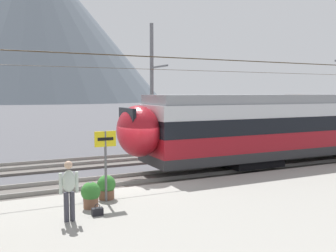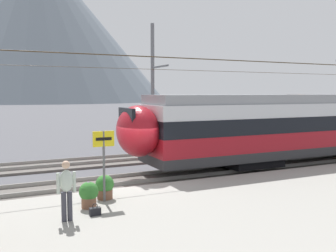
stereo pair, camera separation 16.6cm
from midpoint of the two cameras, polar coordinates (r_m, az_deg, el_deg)
ground_plane at (r=15.63m, az=-6.31°, el=-9.56°), size 400.00×400.00×0.00m
platform_slab at (r=11.11m, az=2.70°, el=-14.60°), size 120.00×7.89×0.40m
track_near at (r=16.48m, az=-7.42°, el=-8.55°), size 120.00×3.00×0.28m
track_far at (r=21.39m, az=-11.81°, el=-5.47°), size 120.00×3.00×0.28m
catenary_mast_far_side at (r=24.49m, az=-2.54°, el=5.99°), size 45.41×2.55×8.44m
platform_sign at (r=12.26m, az=-9.92°, el=-3.66°), size 0.70×0.08×2.31m
passenger_walking at (r=10.75m, az=-15.33°, el=-9.08°), size 0.53×0.22×1.69m
handbag_beside_passenger at (r=11.28m, az=-11.15°, el=-12.69°), size 0.32×0.18×0.35m
handbag_near_sign at (r=12.71m, az=-12.41°, el=-10.59°), size 0.32×0.18×0.38m
potted_plant_platform_edge at (r=11.93m, az=-12.11°, el=-10.05°), size 0.60×0.60×0.81m
potted_plant_by_shelter at (r=12.81m, az=-9.77°, el=-9.04°), size 0.62×0.62×0.81m
mountain_central_peak at (r=197.11m, az=-19.93°, el=14.62°), size 124.15×124.15×75.35m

